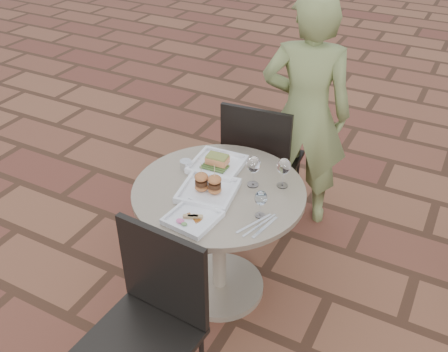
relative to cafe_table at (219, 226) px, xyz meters
The scene contains 13 objects.
ground 0.55m from the cafe_table, 43.89° to the right, with size 60.00×60.00×0.00m, color brown.
cafe_table is the anchor object (origin of this frame).
chair_far 0.66m from the cafe_table, 95.17° to the left, with size 0.48×0.48×0.93m.
chair_near 0.72m from the cafe_table, 85.62° to the right, with size 0.46×0.46×0.93m.
diner 0.95m from the cafe_table, 81.33° to the left, with size 0.57×0.37×1.56m, color olive.
plate_salmon 0.34m from the cafe_table, 120.82° to the left, with size 0.29×0.29×0.07m.
plate_sliders 0.29m from the cafe_table, 117.04° to the right, with size 0.31×0.31×0.18m.
plate_tuna 0.38m from the cafe_table, 87.98° to the right, with size 0.24×0.24×0.03m.
wine_glass_right 0.46m from the cafe_table, 19.77° to the right, with size 0.06×0.06×0.14m.
wine_glass_mid 0.41m from the cafe_table, 39.47° to the left, with size 0.07×0.07×0.17m.
wine_glass_far 0.49m from the cafe_table, 32.75° to the left, with size 0.07×0.07×0.17m.
steel_ramekin 0.38m from the cafe_table, 161.29° to the left, with size 0.06×0.06×0.05m, color silver.
cutlery_set 0.43m from the cafe_table, 29.05° to the right, with size 0.10×0.23×0.00m, color silver, non-canonical shape.
Camera 1 is at (0.82, -1.65, 2.23)m, focal length 40.00 mm.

